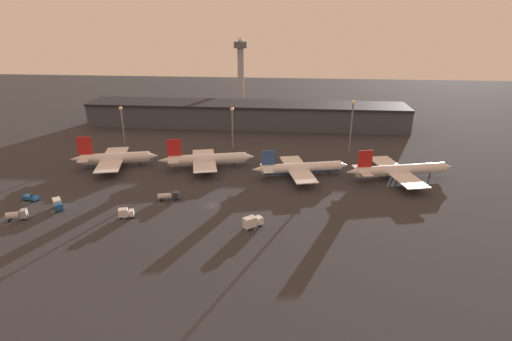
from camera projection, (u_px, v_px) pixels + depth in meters
The scene contains 16 objects.
ground at pixel (212, 205), 139.73m from camera, with size 600.00×600.00×0.00m, color #2D2D33.
terminal_building at pixel (246, 115), 236.01m from camera, with size 185.90×24.44×13.83m.
airplane_0 at pixel (115, 158), 173.69m from camera, with size 37.11×33.83×14.17m.
airplane_1 at pixel (207, 159), 172.37m from camera, with size 41.53×30.31×13.62m.
airplane_2 at pixel (300, 168), 163.77m from camera, with size 40.64×32.01×11.79m.
airplane_3 at pixel (400, 170), 160.97m from camera, with size 45.36×36.50×12.96m.
service_vehicle_0 at pixel (17, 215), 129.29m from camera, with size 6.57×4.25×3.41m.
service_vehicle_1 at pixel (30, 197), 142.76m from camera, with size 5.92×3.34×2.85m.
service_vehicle_2 at pixel (169, 196), 143.22m from camera, with size 7.69×3.72×2.95m.
service_vehicle_3 at pixel (252, 222), 124.40m from camera, with size 6.47×5.93×3.86m.
service_vehicle_4 at pixel (58, 204), 136.84m from camera, with size 5.72×6.37×3.28m.
service_vehicle_5 at pixel (126, 213), 130.55m from camera, with size 5.20×3.52×3.34m.
lamp_post_0 at pixel (122, 120), 198.74m from camera, with size 1.80×1.80×20.05m.
lamp_post_1 at pixel (232, 122), 193.91m from camera, with size 1.80×1.80×20.71m.
lamp_post_2 at pixel (352, 120), 188.16m from camera, with size 1.80×1.80×25.21m.
control_tower at pixel (241, 69), 272.43m from camera, with size 9.00×9.00×47.97m.
Camera 1 is at (26.90, -123.59, 62.60)m, focal length 28.00 mm.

